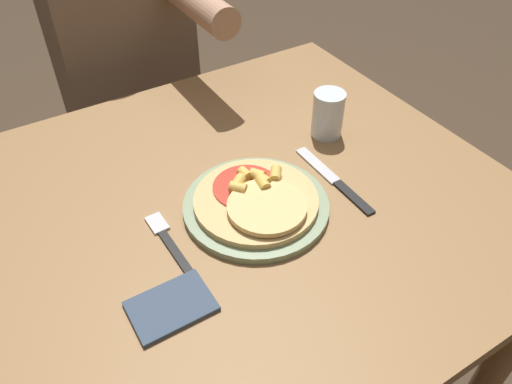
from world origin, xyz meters
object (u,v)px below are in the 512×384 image
at_px(pizza, 258,199).
at_px(drinking_glass, 328,114).
at_px(dining_table, 243,243).
at_px(knife, 334,180).
at_px(fork, 170,243).
at_px(person_diner, 125,54).
at_px(plate, 256,206).

relative_size(pizza, drinking_glass, 2.24).
distance_m(dining_table, knife, 0.22).
xyz_separation_m(fork, knife, (0.33, -0.02, 0.00)).
height_order(dining_table, knife, knife).
relative_size(fork, person_diner, 0.14).
bearing_deg(plate, knife, -4.74).
bearing_deg(plate, drinking_glass, 25.56).
height_order(knife, person_diner, person_diner).
distance_m(knife, person_diner, 0.75).
relative_size(pizza, person_diner, 0.17).
relative_size(fork, knife, 0.80).
height_order(plate, drinking_glass, drinking_glass).
xyz_separation_m(pizza, knife, (0.16, -0.01, -0.02)).
bearing_deg(dining_table, knife, -17.13).
height_order(pizza, person_diner, person_diner).
bearing_deg(knife, dining_table, 162.87).
distance_m(plate, fork, 0.16).
relative_size(plate, knife, 1.17).
height_order(dining_table, drinking_glass, drinking_glass).
xyz_separation_m(dining_table, knife, (0.17, -0.05, 0.13)).
bearing_deg(fork, plate, -1.36).
height_order(knife, drinking_glass, drinking_glass).
bearing_deg(person_diner, knife, -79.11).
xyz_separation_m(pizza, fork, (-0.17, 0.01, -0.02)).
height_order(plate, fork, plate).
distance_m(drinking_glass, person_diner, 0.65).
height_order(dining_table, pizza, pizza).
xyz_separation_m(dining_table, pizza, (0.01, -0.04, 0.15)).
relative_size(dining_table, plate, 3.74).
bearing_deg(fork, person_diner, 75.33).
height_order(drinking_glass, person_diner, person_diner).
xyz_separation_m(plate, knife, (0.16, -0.01, -0.00)).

